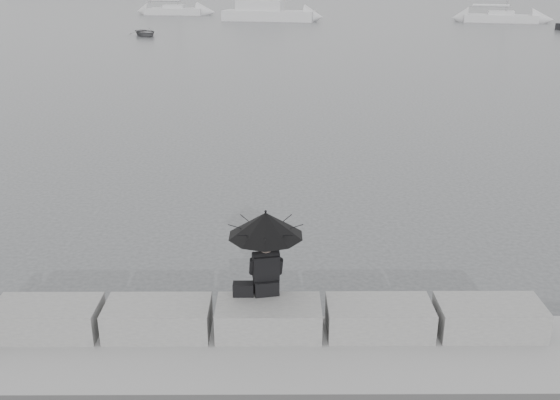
{
  "coord_description": "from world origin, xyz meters",
  "views": [
    {
      "loc": [
        0.14,
        -8.76,
        5.84
      ],
      "look_at": [
        0.19,
        3.0,
        1.4
      ],
      "focal_mm": 40.0,
      "sensor_mm": 36.0,
      "label": 1
    }
  ],
  "objects_px": {
    "motor_cruiser": "(269,12)",
    "sailboat_right": "(501,17)",
    "seated_person": "(266,234)",
    "sailboat_left": "(175,10)",
    "dinghy": "(145,33)"
  },
  "relations": [
    {
      "from": "motor_cruiser",
      "to": "sailboat_right",
      "type": "bearing_deg",
      "value": 8.19
    },
    {
      "from": "sailboat_right",
      "to": "motor_cruiser",
      "type": "bearing_deg",
      "value": -168.9
    },
    {
      "from": "seated_person",
      "to": "sailboat_right",
      "type": "bearing_deg",
      "value": 57.62
    },
    {
      "from": "seated_person",
      "to": "sailboat_left",
      "type": "height_order",
      "value": "sailboat_left"
    },
    {
      "from": "sailboat_right",
      "to": "seated_person",
      "type": "bearing_deg",
      "value": -96.09
    },
    {
      "from": "sailboat_left",
      "to": "sailboat_right",
      "type": "relative_size",
      "value": 1.0
    },
    {
      "from": "sailboat_left",
      "to": "motor_cruiser",
      "type": "relative_size",
      "value": 1.23
    },
    {
      "from": "seated_person",
      "to": "motor_cruiser",
      "type": "bearing_deg",
      "value": 80.0
    },
    {
      "from": "motor_cruiser",
      "to": "dinghy",
      "type": "height_order",
      "value": "motor_cruiser"
    },
    {
      "from": "sailboat_left",
      "to": "motor_cruiser",
      "type": "distance_m",
      "value": 15.01
    },
    {
      "from": "seated_person",
      "to": "dinghy",
      "type": "height_order",
      "value": "seated_person"
    },
    {
      "from": "dinghy",
      "to": "sailboat_left",
      "type": "bearing_deg",
      "value": 62.53
    },
    {
      "from": "motor_cruiser",
      "to": "dinghy",
      "type": "xyz_separation_m",
      "value": [
        -10.63,
        -15.76,
        -0.61
      ]
    },
    {
      "from": "sailboat_right",
      "to": "dinghy",
      "type": "height_order",
      "value": "sailboat_right"
    },
    {
      "from": "sailboat_right",
      "to": "motor_cruiser",
      "type": "relative_size",
      "value": 1.23
    }
  ]
}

